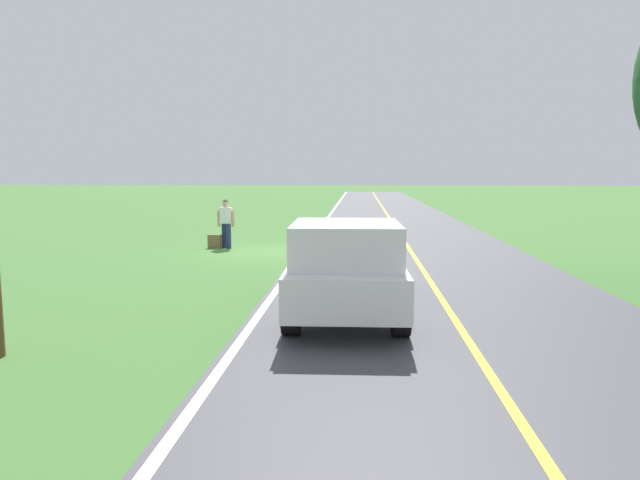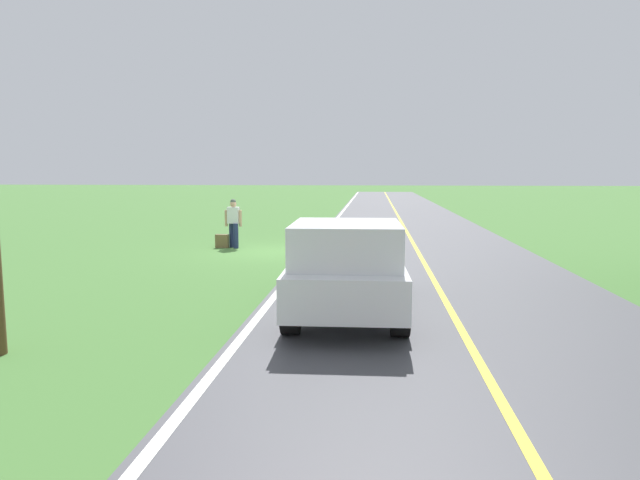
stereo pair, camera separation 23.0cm
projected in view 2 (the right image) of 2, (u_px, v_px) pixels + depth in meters
The scene contains 7 objects.
ground_plane at pixel (274, 251), 19.02m from camera, with size 200.00×200.00×0.00m, color #427033.
road_surface at pixel (419, 253), 18.55m from camera, with size 7.65×120.00×0.00m, color #47474C.
lane_edge_line at pixel (310, 252), 18.90m from camera, with size 0.16×117.60×0.00m, color silver.
lane_centre_line at pixel (419, 253), 18.55m from camera, with size 0.14×117.60×0.00m, color gold.
hitchhiker_walking at pixel (234, 220), 19.89m from camera, with size 0.62×0.51×1.75m.
suitcase_carried at pixel (222, 241), 19.95m from camera, with size 0.20×0.46×0.48m, color brown.
pickup_truck_passing at pixel (347, 264), 10.54m from camera, with size 2.20×5.45×1.82m.
Camera 2 is at (-3.36, 18.60, 2.68)m, focal length 31.28 mm.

